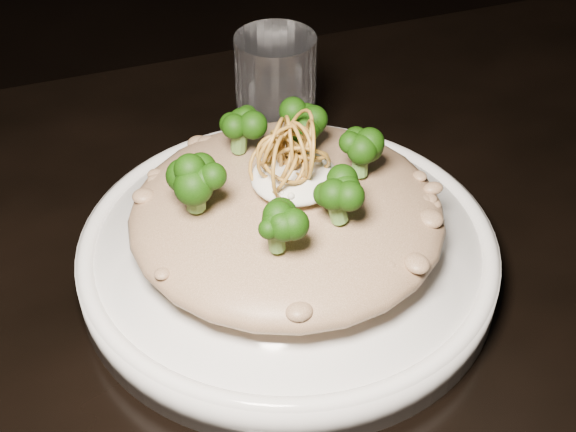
# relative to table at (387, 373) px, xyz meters

# --- Properties ---
(table) EXTENTS (1.10, 0.80, 0.75)m
(table) POSITION_rel_table_xyz_m (0.00, 0.00, 0.00)
(table) COLOR black
(table) RESTS_ON ground
(plate) EXTENTS (0.31, 0.31, 0.03)m
(plate) POSITION_rel_table_xyz_m (-0.06, 0.05, 0.10)
(plate) COLOR white
(plate) RESTS_ON table
(risotto) EXTENTS (0.23, 0.23, 0.05)m
(risotto) POSITION_rel_table_xyz_m (-0.07, 0.06, 0.14)
(risotto) COLOR brown
(risotto) RESTS_ON plate
(broccoli) EXTENTS (0.13, 0.13, 0.05)m
(broccoli) POSITION_rel_table_xyz_m (-0.07, 0.05, 0.19)
(broccoli) COLOR black
(broccoli) RESTS_ON risotto
(cheese) EXTENTS (0.06, 0.06, 0.02)m
(cheese) POSITION_rel_table_xyz_m (-0.06, 0.05, 0.17)
(cheese) COLOR white
(cheese) RESTS_ON risotto
(shallots) EXTENTS (0.07, 0.07, 0.04)m
(shallots) POSITION_rel_table_xyz_m (-0.06, 0.06, 0.20)
(shallots) COLOR brown
(shallots) RESTS_ON cheese
(drinking_glass) EXTENTS (0.09, 0.09, 0.12)m
(drinking_glass) POSITION_rel_table_xyz_m (-0.02, 0.20, 0.14)
(drinking_glass) COLOR white
(drinking_glass) RESTS_ON table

